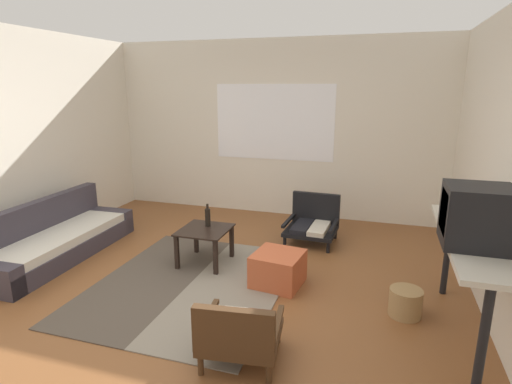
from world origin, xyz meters
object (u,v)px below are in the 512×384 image
at_px(clay_vase, 460,206).
at_px(wicker_basket, 405,302).
at_px(console_shelf, 467,249).
at_px(couch, 55,240).
at_px(ottoman_orange, 278,269).
at_px(armchair_striped_foreground, 239,333).
at_px(coffee_table, 205,236).
at_px(crt_television, 477,216).
at_px(glass_bottle, 208,217).
at_px(armchair_by_window, 313,222).

height_order(clay_vase, wicker_basket, clay_vase).
bearing_deg(wicker_basket, console_shelf, -31.24).
distance_m(couch, console_shelf, 4.42).
distance_m(ottoman_orange, wicker_basket, 1.26).
relative_size(armchair_striped_foreground, clay_vase, 2.03).
distance_m(coffee_table, wicker_basket, 2.24).
height_order(console_shelf, clay_vase, clay_vase).
bearing_deg(couch, clay_vase, 0.96).
bearing_deg(wicker_basket, armchair_striped_foreground, -138.33).
bearing_deg(crt_television, coffee_table, 159.88).
height_order(armchair_striped_foreground, ottoman_orange, armchair_striped_foreground).
relative_size(coffee_table, glass_bottle, 2.16).
xyz_separation_m(couch, wicker_basket, (3.99, -0.15, -0.08)).
bearing_deg(console_shelf, armchair_by_window, 129.27).
bearing_deg(clay_vase, armchair_striped_foreground, -140.80).
xyz_separation_m(crt_television, wicker_basket, (-0.38, 0.44, -0.98)).
relative_size(crt_television, clay_vase, 1.44).
relative_size(couch, clay_vase, 6.67).
relative_size(console_shelf, crt_television, 3.67).
relative_size(glass_bottle, wicker_basket, 0.93).
xyz_separation_m(crt_television, glass_bottle, (-2.56, 1.04, -0.58)).
distance_m(crt_television, clay_vase, 0.67).
height_order(armchair_by_window, armchair_striped_foreground, armchair_by_window).
xyz_separation_m(armchair_by_window, wicker_basket, (1.11, -1.59, -0.13)).
bearing_deg(glass_bottle, armchair_striped_foreground, -59.66).
xyz_separation_m(armchair_striped_foreground, glass_bottle, (-0.98, 1.67, 0.27)).
height_order(couch, ottoman_orange, couch).
relative_size(ottoman_orange, console_shelf, 0.29).
distance_m(armchair_by_window, console_shelf, 2.41).
height_order(clay_vase, glass_bottle, clay_vase).
bearing_deg(armchair_by_window, crt_television, -53.73).
relative_size(coffee_table, ottoman_orange, 1.20).
xyz_separation_m(armchair_by_window, crt_television, (1.49, -2.03, 0.85)).
relative_size(coffee_table, armchair_striped_foreground, 0.90).
relative_size(clay_vase, glass_bottle, 1.18).
relative_size(coffee_table, console_shelf, 0.34).
height_order(coffee_table, wicker_basket, coffee_table).
bearing_deg(wicker_basket, coffee_table, 167.07).
bearing_deg(wicker_basket, clay_vase, 30.18).
relative_size(couch, coffee_table, 3.65).
bearing_deg(glass_bottle, crt_television, -22.18).
distance_m(couch, glass_bottle, 1.89).
distance_m(ottoman_orange, glass_bottle, 1.07).
bearing_deg(wicker_basket, glass_bottle, 164.44).
bearing_deg(coffee_table, armchair_by_window, 45.80).
xyz_separation_m(ottoman_orange, clay_vase, (1.62, -0.02, 0.82)).
bearing_deg(ottoman_orange, armchair_by_window, 84.52).
xyz_separation_m(ottoman_orange, console_shelf, (1.62, -0.47, 0.61)).
relative_size(couch, console_shelf, 1.26).
xyz_separation_m(console_shelf, wicker_basket, (-0.38, 0.23, -0.65)).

